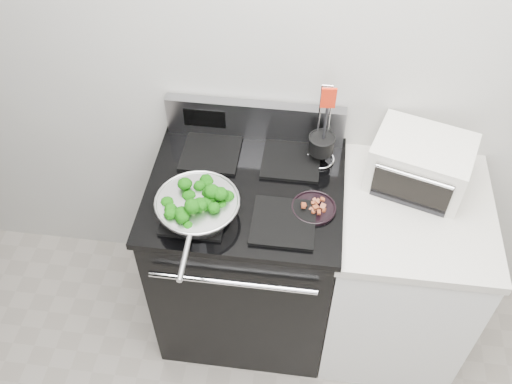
% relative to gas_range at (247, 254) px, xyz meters
% --- Properties ---
extents(back_wall, '(4.00, 0.02, 2.70)m').
position_rel_gas_range_xyz_m(back_wall, '(0.30, 0.34, 0.86)').
color(back_wall, beige).
rests_on(back_wall, ground).
extents(gas_range, '(0.79, 0.69, 1.13)m').
position_rel_gas_range_xyz_m(gas_range, '(0.00, 0.00, 0.00)').
color(gas_range, black).
rests_on(gas_range, floor).
extents(counter, '(0.62, 0.68, 0.92)m').
position_rel_gas_range_xyz_m(counter, '(0.68, -0.00, -0.03)').
color(counter, white).
rests_on(counter, floor).
extents(skillet, '(0.32, 0.51, 0.07)m').
position_rel_gas_range_xyz_m(skillet, '(-0.16, -0.18, 0.51)').
color(skillet, silver).
rests_on(skillet, gas_range).
extents(broccoli_pile, '(0.25, 0.25, 0.09)m').
position_rel_gas_range_xyz_m(broccoli_pile, '(-0.16, -0.17, 0.53)').
color(broccoli_pile, black).
rests_on(broccoli_pile, skillet).
extents(bacon_plate, '(0.17, 0.17, 0.04)m').
position_rel_gas_range_xyz_m(bacon_plate, '(0.28, -0.09, 0.48)').
color(bacon_plate, black).
rests_on(bacon_plate, gas_range).
extents(utensil_holder, '(0.12, 0.12, 0.38)m').
position_rel_gas_range_xyz_m(utensil_holder, '(0.29, 0.19, 0.53)').
color(utensil_holder, silver).
rests_on(utensil_holder, gas_range).
extents(toaster_oven, '(0.44, 0.38, 0.22)m').
position_rel_gas_range_xyz_m(toaster_oven, '(0.68, 0.14, 0.54)').
color(toaster_oven, white).
rests_on(toaster_oven, counter).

